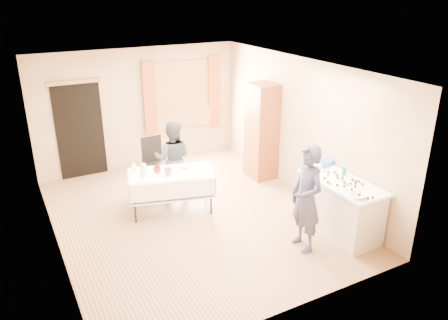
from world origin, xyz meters
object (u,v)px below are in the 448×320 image
party_table (171,188)px  girl (307,199)px  woman (173,159)px  cabinet (262,131)px  counter (340,207)px  chair (157,172)px

party_table → girl: 2.51m
girl → woman: bearing=-156.0°
cabinet → woman: (-1.94, 0.07, -0.26)m
counter → woman: woman is taller
chair → woman: bearing=-75.0°
party_table → woman: (0.29, 0.62, 0.29)m
party_table → chair: (0.11, 1.10, -0.14)m
cabinet → counter: cabinet is taller
cabinet → party_table: (-2.24, -0.55, -0.55)m
girl → woman: 2.89m
cabinet → woman: 1.96m
chair → girl: 3.45m
cabinet → girl: bearing=-108.6°
cabinet → chair: bearing=165.5°
woman → party_table: bearing=93.0°
counter → girl: girl is taller
counter → woman: bearing=125.4°
party_table → woman: bearing=79.8°
cabinet → girl: cabinet is taller
chair → woman: size_ratio=0.70×
woman → girl: bearing=139.9°
counter → chair: (-2.02, 3.07, -0.15)m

